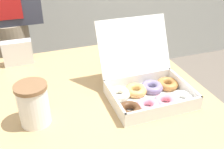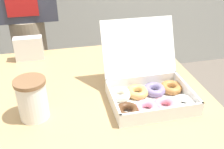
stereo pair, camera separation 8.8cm
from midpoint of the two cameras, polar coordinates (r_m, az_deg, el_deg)
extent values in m
cube|color=white|center=(0.96, 5.60, -5.55)|extent=(0.28, 0.22, 0.01)
cube|color=white|center=(0.90, -2.38, -5.90)|extent=(0.01, 0.22, 0.05)
cube|color=white|center=(1.00, 12.89, -2.68)|extent=(0.01, 0.22, 0.05)
cube|color=white|center=(0.87, 8.58, -7.89)|extent=(0.28, 0.01, 0.05)
cube|color=white|center=(1.02, 3.24, -1.15)|extent=(0.28, 0.01, 0.05)
cube|color=white|center=(1.01, 2.32, 6.22)|extent=(0.28, 0.10, 0.20)
torus|color=#4C2D19|center=(0.88, 0.99, -7.77)|extent=(0.11, 0.11, 0.03)
torus|color=silver|center=(0.96, -1.13, -4.28)|extent=(0.10, 0.10, 0.03)
torus|color=pink|center=(0.90, 5.03, -6.87)|extent=(0.11, 0.11, 0.03)
torus|color=tan|center=(0.98, 2.62, -3.54)|extent=(0.11, 0.11, 0.03)
torus|color=pink|center=(0.93, 8.86, -5.99)|extent=(0.12, 0.12, 0.03)
torus|color=slate|center=(1.00, 6.20, -2.82)|extent=(0.09, 0.09, 0.03)
torus|color=white|center=(0.96, 12.45, -5.13)|extent=(0.09, 0.09, 0.03)
torus|color=#A87038|center=(1.03, 9.60, -2.12)|extent=(0.10, 0.10, 0.03)
cylinder|color=white|center=(0.87, -19.53, -6.55)|extent=(0.10, 0.10, 0.13)
cylinder|color=brown|center=(0.83, -20.34, -2.62)|extent=(0.10, 0.10, 0.01)
cube|color=silver|center=(1.27, -21.73, 4.35)|extent=(0.13, 0.05, 0.11)
cylinder|color=gray|center=(1.78, -20.57, -1.78)|extent=(0.20, 0.20, 0.80)
camera|label=1|loc=(0.04, -92.86, -1.63)|focal=42.00mm
camera|label=2|loc=(0.04, 87.14, 1.63)|focal=42.00mm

